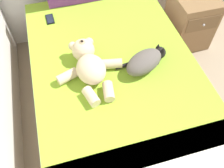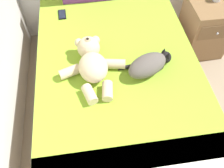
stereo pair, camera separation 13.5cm
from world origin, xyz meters
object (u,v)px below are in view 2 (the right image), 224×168
cat (149,64)px  nightstand (204,28)px  teddy_bear (92,62)px  bed (117,84)px  cell_phone (62,14)px

cat → nightstand: (0.84, 0.72, -0.34)m
teddy_bear → nightstand: bearing=26.7°
bed → teddy_bear: 0.43m
teddy_bear → nightstand: teddy_bear is taller
cat → nightstand: bearing=40.6°
bed → nightstand: 1.24m
cell_phone → cat: bearing=-50.3°
cat → teddy_bear: (-0.44, 0.08, 0.01)m
teddy_bear → cell_phone: (-0.23, 0.73, -0.08)m
cat → cell_phone: size_ratio=2.94×
bed → nightstand: nightstand is taller
cell_phone → nightstand: (1.52, -0.09, -0.28)m
nightstand → bed: bearing=-150.2°
teddy_bear → cell_phone: teddy_bear is taller
cat → teddy_bear: 0.45m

